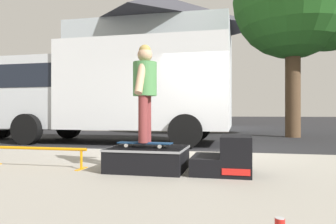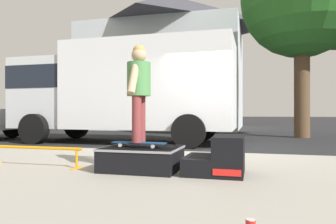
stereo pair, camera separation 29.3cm
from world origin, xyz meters
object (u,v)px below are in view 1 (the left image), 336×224
kicker_ramp (227,158)px  skater_kid (145,85)px  street_tree_main (300,3)px  skateboard (145,143)px  box_truck (117,88)px  grind_rail (36,152)px  skate_box (148,158)px

kicker_ramp → skater_kid: size_ratio=0.56×
street_tree_main → skater_kid: bearing=-113.0°
skateboard → box_truck: (-2.41, 5.01, 1.20)m
skater_kid → box_truck: box_truck is taller
grind_rail → street_tree_main: street_tree_main is taller
grind_rail → skater_kid: skater_kid is taller
skateboard → street_tree_main: 10.31m
kicker_ramp → skater_kid: (-1.15, 0.00, 1.00)m
skate_box → grind_rail: (-1.69, -0.13, 0.06)m
skate_box → street_tree_main: (3.56, 8.49, 4.81)m
box_truck → street_tree_main: bearing=30.0°
kicker_ramp → street_tree_main: bearing=73.9°
skateboard → street_tree_main: bearing=67.0°
skater_kid → street_tree_main: size_ratio=0.18×
street_tree_main → grind_rail: bearing=-121.3°
skate_box → skater_kid: size_ratio=0.77×
kicker_ramp → box_truck: size_ratio=0.11×
kicker_ramp → box_truck: (-3.56, 5.01, 1.37)m
skateboard → box_truck: box_truck is taller
skateboard → street_tree_main: (3.60, 8.49, 4.60)m
box_truck → street_tree_main: size_ratio=0.92×
skateboard → street_tree_main: size_ratio=0.11×
skate_box → box_truck: size_ratio=0.16×
skateboard → grind_rail: bearing=-175.4°
skateboard → skater_kid: 0.83m
grind_rail → skateboard: 1.66m
kicker_ramp → skateboard: (-1.15, 0.00, 0.17)m
grind_rail → street_tree_main: (5.25, 8.62, 4.75)m
grind_rail → skater_kid: (1.65, 0.13, 0.98)m
kicker_ramp → skateboard: kicker_ramp is taller
skateboard → skater_kid: (0.00, -0.00, 0.83)m
box_truck → skater_kid: bearing=-64.3°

